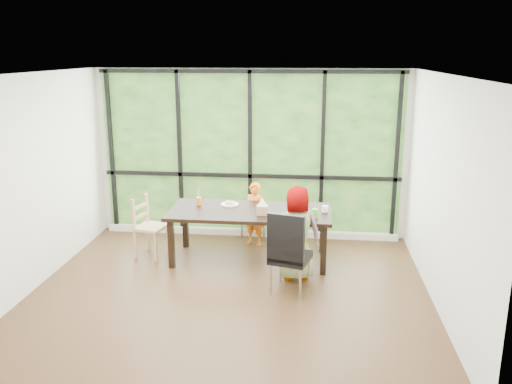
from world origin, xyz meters
The scene contains 23 objects.
ground centered at (0.00, 0.00, 0.00)m, with size 5.00×5.00×0.00m, color black.
back_wall centered at (0.00, 2.25, 1.35)m, with size 5.00×5.00×0.00m, color silver.
foliage_backdrop centered at (0.00, 2.23, 1.35)m, with size 4.80×0.02×2.65m, color #1B491B.
window_mullions centered at (0.00, 2.19, 1.35)m, with size 4.80×0.06×2.65m, color black, non-canonical shape.
window_sill centered at (0.00, 2.15, 0.05)m, with size 4.80×0.12×0.10m, color silver.
dining_table centered at (0.13, 1.10, 0.38)m, with size 2.31×1.04×0.75m, color black.
chair_window_leather centered at (0.11, 2.14, 0.54)m, with size 0.46×0.46×1.08m, color black.
chair_interior_leather centered at (0.76, 0.09, 0.54)m, with size 0.46×0.46×1.08m, color black.
chair_end_beech centered at (-1.33, 1.08, 0.45)m, with size 0.42×0.40×0.90m, color tan.
child_toddler centered at (0.13, 1.72, 0.50)m, with size 0.36×0.24×1.00m, color orange.
child_older centered at (0.81, 0.52, 0.63)m, with size 0.62×0.40×1.27m, color gray.
placemat centered at (0.79, 0.86, 0.75)m, with size 0.41×0.30×0.01m, color tan.
plate_far centered at (-0.20, 1.34, 0.76)m, with size 0.26×0.26×0.02m, color white.
plate_near centered at (0.72, 0.88, 0.76)m, with size 0.23×0.23×0.01m, color white.
orange_cup centered at (-0.66, 1.30, 0.81)m, with size 0.07×0.07×0.11m, color orange.
green_cup centered at (1.05, 0.83, 0.81)m, with size 0.08×0.08×0.13m, color #56CA37.
white_mug centered at (1.19, 1.13, 0.79)m, with size 0.09×0.09×0.09m, color white.
tissue_box centered at (0.32, 0.93, 0.81)m, with size 0.15×0.15×0.13m, color tan.
crepe_rolls_far centered at (-0.20, 1.34, 0.78)m, with size 0.15×0.12×0.04m, color tan, non-canonical shape.
crepe_rolls_near centered at (0.72, 0.88, 0.78)m, with size 0.10×0.12×0.04m, color tan, non-canonical shape.
straw_white centered at (-0.66, 1.30, 0.90)m, with size 0.01×0.01×0.20m, color white.
straw_pink centered at (1.05, 0.83, 0.92)m, with size 0.01×0.01×0.20m, color pink.
tissue centered at (0.32, 0.93, 0.93)m, with size 0.12×0.12×0.11m, color white.
Camera 1 is at (0.99, -6.07, 2.95)m, focal length 37.04 mm.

